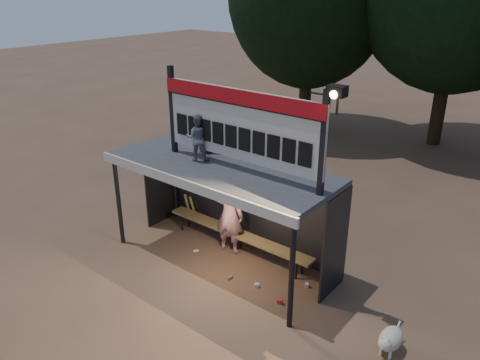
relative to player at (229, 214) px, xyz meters
The scene contains 10 objects.
ground 1.06m from the player, 72.37° to the right, with size 80.00×80.00×0.00m, color brown.
player is the anchor object (origin of this frame).
child_a 1.98m from the player, 129.10° to the right, with size 0.49×0.38×1.00m, color slate.
child_b 2.00m from the player, behind, with size 0.52×0.34×1.05m, color #A81921.
dugout_shelter 0.92m from the player, 53.84° to the right, with size 5.10×2.08×2.32m.
scoreboard_assembly 2.51m from the player, 32.37° to the right, with size 4.10×0.27×1.99m.
bench 0.55m from the player, 40.87° to the left, with size 4.00×0.35×0.48m.
dog 4.36m from the player, 11.24° to the right, with size 0.36×0.81×0.49m.
bats 1.65m from the player, 165.67° to the left, with size 0.49×0.33×0.84m.
litter 1.46m from the player, 25.30° to the right, with size 2.85×1.29×0.08m.
Camera 1 is at (5.98, -6.82, 5.83)m, focal length 35.00 mm.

